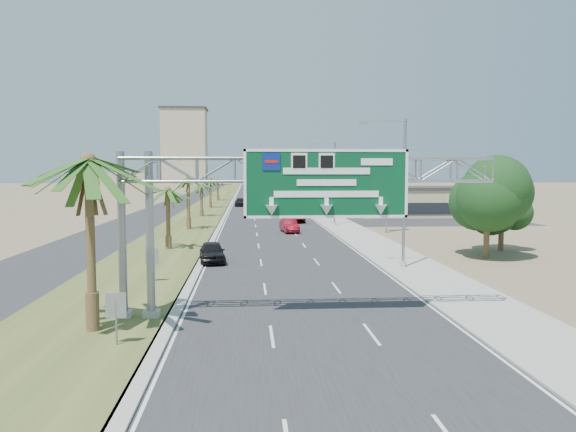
% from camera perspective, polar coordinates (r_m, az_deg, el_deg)
% --- Properties ---
extents(ground, '(600.00, 600.00, 0.00)m').
position_cam_1_polar(ground, '(16.39, 6.88, -18.97)').
color(ground, '#8C7A59').
rests_on(ground, ground).
extents(road, '(12.00, 300.00, 0.02)m').
position_cam_1_polar(road, '(124.95, -2.77, 1.57)').
color(road, '#28282B').
rests_on(road, ground).
extents(sidewalk_right, '(4.00, 300.00, 0.10)m').
position_cam_1_polar(sidewalk_right, '(125.43, 1.12, 1.60)').
color(sidewalk_right, '#9E9B93').
rests_on(sidewalk_right, ground).
extents(median_grass, '(7.00, 300.00, 0.12)m').
position_cam_1_polar(median_grass, '(125.11, -7.36, 1.56)').
color(median_grass, '#434E22').
rests_on(median_grass, ground).
extents(opposing_road, '(8.00, 300.00, 0.02)m').
position_cam_1_polar(opposing_road, '(125.71, -10.54, 1.52)').
color(opposing_road, '#28282B').
rests_on(opposing_road, ground).
extents(sign_gantry, '(16.75, 1.24, 7.50)m').
position_cam_1_polar(sign_gantry, '(24.75, 0.20, 3.46)').
color(sign_gantry, gray).
rests_on(sign_gantry, ground).
extents(palm_near, '(5.70, 5.70, 8.35)m').
position_cam_1_polar(palm_near, '(23.60, -19.63, 5.26)').
color(palm_near, brown).
rests_on(palm_near, ground).
extents(palm_row_b, '(3.99, 3.99, 5.95)m').
position_cam_1_polar(palm_row_b, '(47.23, -12.13, 2.48)').
color(palm_row_b, brown).
rests_on(palm_row_b, ground).
extents(palm_row_c, '(3.99, 3.99, 6.75)m').
position_cam_1_polar(palm_row_c, '(63.09, -10.12, 3.70)').
color(palm_row_c, brown).
rests_on(palm_row_c, ground).
extents(palm_row_d, '(3.99, 3.99, 5.45)m').
position_cam_1_polar(palm_row_d, '(81.04, -8.78, 3.02)').
color(palm_row_d, brown).
rests_on(palm_row_d, ground).
extents(palm_row_e, '(3.99, 3.99, 6.15)m').
position_cam_1_polar(palm_row_e, '(99.97, -7.90, 3.70)').
color(palm_row_e, brown).
rests_on(palm_row_e, ground).
extents(palm_row_f, '(3.99, 3.99, 5.75)m').
position_cam_1_polar(palm_row_f, '(124.93, -7.15, 3.69)').
color(palm_row_f, brown).
rests_on(palm_row_f, ground).
extents(streetlight_near, '(3.27, 0.44, 10.00)m').
position_cam_1_polar(streetlight_near, '(38.18, 11.42, 1.71)').
color(streetlight_near, gray).
rests_on(streetlight_near, ground).
extents(streetlight_mid, '(3.27, 0.44, 10.00)m').
position_cam_1_polar(streetlight_mid, '(67.55, 4.60, 2.99)').
color(streetlight_mid, gray).
rests_on(streetlight_mid, ground).
extents(streetlight_far, '(3.27, 0.44, 10.00)m').
position_cam_1_polar(streetlight_far, '(103.27, 1.57, 3.55)').
color(streetlight_far, gray).
rests_on(streetlight_far, ground).
extents(signal_mast, '(10.28, 0.71, 8.00)m').
position_cam_1_polar(signal_mast, '(87.11, 1.22, 3.46)').
color(signal_mast, gray).
rests_on(signal_mast, ground).
extents(store_building, '(18.00, 10.00, 4.00)m').
position_cam_1_polar(store_building, '(84.63, 13.02, 1.38)').
color(store_building, tan).
rests_on(store_building, ground).
extents(oak_near, '(4.50, 4.50, 6.80)m').
position_cam_1_polar(oak_near, '(44.56, 19.62, 1.72)').
color(oak_near, brown).
rests_on(oak_near, ground).
extents(oak_far, '(3.50, 3.50, 5.60)m').
position_cam_1_polar(oak_far, '(49.47, 20.92, 1.12)').
color(oak_far, brown).
rests_on(oak_far, ground).
extents(median_signback_a, '(0.75, 0.08, 2.08)m').
position_cam_1_polar(median_signback_a, '(21.91, -17.08, -9.06)').
color(median_signback_a, gray).
rests_on(median_signback_a, ground).
extents(median_signback_b, '(0.75, 0.08, 2.08)m').
position_cam_1_polar(median_signback_b, '(33.60, -13.66, -4.27)').
color(median_signback_b, gray).
rests_on(median_signback_b, ground).
extents(tower_distant, '(20.00, 16.00, 35.00)m').
position_cam_1_polar(tower_distant, '(266.56, -10.45, 6.85)').
color(tower_distant, tan).
rests_on(tower_distant, ground).
extents(building_distant_left, '(24.00, 14.00, 6.00)m').
position_cam_1_polar(building_distant_left, '(179.77, -17.68, 3.23)').
color(building_distant_left, tan).
rests_on(building_distant_left, ground).
extents(building_distant_right, '(20.00, 12.00, 5.00)m').
position_cam_1_polar(building_distant_right, '(158.26, 7.90, 3.06)').
color(building_distant_right, tan).
rests_on(building_distant_right, ground).
extents(car_left_lane, '(2.19, 4.53, 1.49)m').
position_cam_1_polar(car_left_lane, '(40.67, -7.72, -3.66)').
color(car_left_lane, black).
rests_on(car_left_lane, ground).
extents(car_mid_lane, '(1.99, 4.38, 1.39)m').
position_cam_1_polar(car_mid_lane, '(59.92, 0.14, -1.03)').
color(car_mid_lane, maroon).
rests_on(car_mid_lane, ground).
extents(car_right_lane, '(2.71, 5.58, 1.53)m').
position_cam_1_polar(car_right_lane, '(71.83, 0.60, -0.04)').
color(car_right_lane, gray).
rests_on(car_right_lane, ground).
extents(car_far, '(2.14, 5.12, 1.48)m').
position_cam_1_polar(car_far, '(105.07, -4.84, 1.39)').
color(car_far, black).
rests_on(car_far, ground).
extents(pole_sign_red_near, '(2.36, 1.09, 8.42)m').
position_cam_1_polar(pole_sign_red_near, '(60.12, 10.03, 4.54)').
color(pole_sign_red_near, gray).
rests_on(pole_sign_red_near, ground).
extents(pole_sign_blue, '(1.98, 0.99, 7.61)m').
position_cam_1_polar(pole_sign_blue, '(77.39, 5.71, 3.86)').
color(pole_sign_blue, gray).
rests_on(pole_sign_blue, ground).
extents(pole_sign_red_far, '(2.22, 0.64, 8.39)m').
position_cam_1_polar(pole_sign_red_far, '(96.55, 2.99, 4.62)').
color(pole_sign_red_far, gray).
rests_on(pole_sign_red_far, ground).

